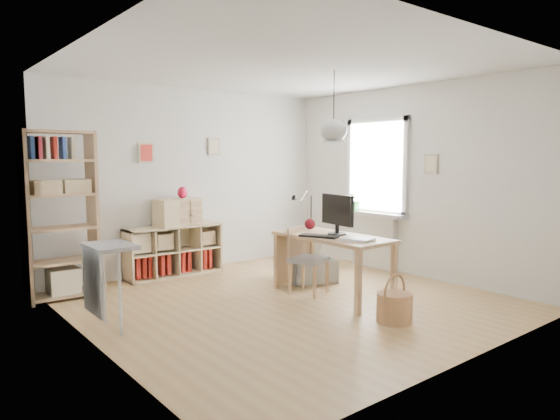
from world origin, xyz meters
TOP-DOWN VIEW (x-y plane):
  - ground at (0.00, 0.00)m, footprint 4.50×4.50m
  - room_shell at (0.55, -0.15)m, footprint 4.50×4.50m
  - window_unit at (2.23, 0.60)m, footprint 0.07×1.16m
  - radiator at (2.19, 0.60)m, footprint 0.10×0.80m
  - windowsill at (2.14, 0.60)m, footprint 0.22×1.20m
  - desk at (0.55, -0.15)m, footprint 0.70×1.50m
  - cube_shelf at (-0.47, 2.08)m, footprint 1.40×0.38m
  - tall_bookshelf at (-2.04, 1.80)m, footprint 0.80×0.38m
  - side_table at (-2.04, 0.35)m, footprint 0.40×0.55m
  - chair at (0.38, 0.17)m, footprint 0.52×0.52m
  - wicker_basket at (0.37, -1.24)m, footprint 0.37×0.36m
  - storage_chest at (0.87, 0.59)m, footprint 0.82×0.86m
  - monitor at (0.63, -0.15)m, footprint 0.22×0.56m
  - keyboard at (0.33, -0.14)m, footprint 0.34×0.49m
  - task_lamp at (0.60, 0.46)m, footprint 0.43×0.16m
  - yarn_ball at (0.68, 0.40)m, footprint 0.14×0.14m
  - paper_tray at (0.50, -0.61)m, footprint 0.34×0.38m
  - drawer_chest at (-0.38, 2.04)m, footprint 0.70×0.40m
  - red_vase at (-0.30, 2.04)m, footprint 0.14×0.14m
  - potted_plant at (2.12, 0.95)m, footprint 0.37×0.34m

SIDE VIEW (x-z plane):
  - ground at x=0.00m, z-range 0.00..0.00m
  - wicker_basket at x=0.37m, z-range -0.09..0.42m
  - storage_chest at x=0.87m, z-range -0.11..0.54m
  - cube_shelf at x=-0.47m, z-range -0.06..0.66m
  - radiator at x=2.19m, z-range 0.00..0.80m
  - chair at x=0.38m, z-range 0.06..0.88m
  - desk at x=0.55m, z-range 0.28..1.03m
  - side_table at x=-2.04m, z-range 0.24..1.09m
  - keyboard at x=0.33m, z-range 0.75..0.77m
  - paper_tray at x=0.50m, z-range 0.75..0.78m
  - yarn_ball at x=0.68m, z-range 0.75..0.89m
  - windowsill at x=2.14m, z-range 0.80..0.86m
  - drawer_chest at x=-0.38m, z-range 0.72..1.10m
  - monitor at x=0.63m, z-range 0.78..1.27m
  - potted_plant at x=2.12m, z-range 0.86..1.20m
  - task_lamp at x=0.60m, z-range 0.83..1.29m
  - tall_bookshelf at x=-2.04m, z-range 0.09..2.09m
  - red_vase at x=-0.30m, z-range 1.10..1.27m
  - window_unit at x=2.23m, z-range 0.82..2.28m
  - room_shell at x=0.55m, z-range -0.25..4.25m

